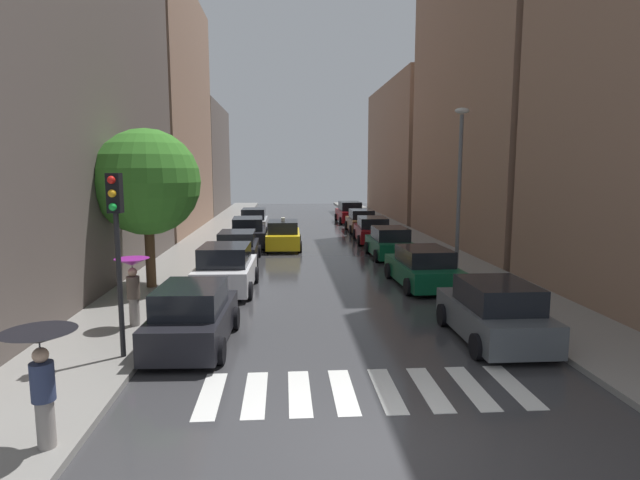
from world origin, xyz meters
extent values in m
cube|color=#353538|center=(0.00, 24.00, -0.02)|extent=(28.00, 72.00, 0.04)
cube|color=gray|center=(-6.50, 24.00, 0.07)|extent=(3.00, 72.00, 0.15)
cube|color=gray|center=(6.50, 24.00, 0.07)|extent=(3.00, 72.00, 0.15)
cube|color=silver|center=(-3.15, 2.21, 0.01)|extent=(0.45, 2.20, 0.01)
cube|color=silver|center=(-2.25, 2.21, 0.01)|extent=(0.45, 2.20, 0.01)
cube|color=silver|center=(-1.35, 2.21, 0.01)|extent=(0.45, 2.20, 0.01)
cube|color=silver|center=(-0.45, 2.21, 0.01)|extent=(0.45, 2.20, 0.01)
cube|color=silver|center=(0.45, 2.21, 0.01)|extent=(0.45, 2.20, 0.01)
cube|color=silver|center=(1.35, 2.21, 0.01)|extent=(0.45, 2.20, 0.01)
cube|color=silver|center=(2.25, 2.21, 0.01)|extent=(0.45, 2.20, 0.01)
cube|color=silver|center=(3.15, 2.21, 0.01)|extent=(0.45, 2.20, 0.01)
cube|color=#8C6B56|center=(-11.00, 31.06, 8.66)|extent=(6.00, 16.19, 17.33)
cube|color=#564C47|center=(-11.00, 47.02, 5.51)|extent=(6.00, 15.26, 11.03)
cube|color=#8C6B56|center=(11.00, 22.06, 9.93)|extent=(6.00, 16.58, 19.87)
cube|color=#8C6B56|center=(11.00, 41.10, 6.25)|extent=(6.00, 19.14, 12.50)
cube|color=black|center=(-3.99, 5.26, 0.58)|extent=(1.93, 4.08, 0.80)
cube|color=black|center=(-4.00, 5.06, 1.31)|extent=(1.64, 2.27, 0.66)
cylinder|color=black|center=(-4.82, 6.61, 0.32)|extent=(0.25, 0.65, 0.64)
cylinder|color=black|center=(-3.06, 6.54, 0.32)|extent=(0.25, 0.65, 0.64)
cylinder|color=black|center=(-4.93, 3.97, 0.32)|extent=(0.25, 0.65, 0.64)
cylinder|color=black|center=(-3.16, 3.90, 0.32)|extent=(0.25, 0.65, 0.64)
cube|color=silver|center=(-3.80, 11.26, 0.61)|extent=(2.08, 4.15, 0.87)
cube|color=black|center=(-3.81, 11.06, 1.41)|extent=(1.78, 2.30, 0.71)
cylinder|color=black|center=(-4.74, 12.65, 0.32)|extent=(0.24, 0.65, 0.64)
cylinder|color=black|center=(-2.79, 12.59, 0.32)|extent=(0.24, 0.65, 0.64)
cylinder|color=black|center=(-4.82, 9.94, 0.32)|extent=(0.24, 0.65, 0.64)
cylinder|color=black|center=(-2.87, 9.88, 0.32)|extent=(0.24, 0.65, 0.64)
cube|color=black|center=(-3.91, 17.28, 0.55)|extent=(1.90, 4.17, 0.75)
cube|color=black|center=(-3.91, 17.07, 1.24)|extent=(1.67, 2.29, 0.62)
cylinder|color=black|center=(-4.85, 18.65, 0.32)|extent=(0.22, 0.64, 0.64)
cylinder|color=black|center=(-2.96, 18.65, 0.32)|extent=(0.22, 0.64, 0.64)
cylinder|color=black|center=(-4.85, 15.90, 0.32)|extent=(0.22, 0.64, 0.64)
cylinder|color=black|center=(-2.96, 15.90, 0.32)|extent=(0.22, 0.64, 0.64)
cube|color=black|center=(-3.76, 22.72, 0.60)|extent=(2.16, 4.80, 0.84)
cube|color=black|center=(-3.75, 22.48, 1.36)|extent=(1.83, 2.67, 0.69)
cylinder|color=black|center=(-4.81, 24.23, 0.32)|extent=(0.25, 0.65, 0.64)
cylinder|color=black|center=(-2.87, 24.32, 0.32)|extent=(0.25, 0.65, 0.64)
cylinder|color=black|center=(-4.66, 21.12, 0.32)|extent=(0.25, 0.65, 0.64)
cylinder|color=black|center=(-2.72, 21.21, 0.32)|extent=(0.25, 0.65, 0.64)
cube|color=#B2B7BF|center=(-3.74, 28.56, 0.62)|extent=(1.80, 4.36, 0.89)
cube|color=black|center=(-3.74, 28.34, 1.43)|extent=(1.58, 2.40, 0.73)
cylinder|color=black|center=(-4.62, 30.00, 0.32)|extent=(0.22, 0.64, 0.64)
cylinder|color=black|center=(-2.84, 29.99, 0.32)|extent=(0.22, 0.64, 0.64)
cylinder|color=black|center=(-4.64, 27.13, 0.32)|extent=(0.22, 0.64, 0.64)
cylinder|color=black|center=(-2.85, 27.12, 0.32)|extent=(0.22, 0.64, 0.64)
cube|color=#474C51|center=(3.91, 5.11, 0.58)|extent=(1.88, 4.10, 0.80)
cube|color=black|center=(3.90, 4.91, 1.30)|extent=(1.65, 2.26, 0.65)
cylinder|color=black|center=(2.98, 6.47, 0.32)|extent=(0.22, 0.64, 0.64)
cylinder|color=black|center=(4.84, 6.46, 0.32)|extent=(0.22, 0.64, 0.64)
cylinder|color=black|center=(2.97, 3.77, 0.32)|extent=(0.22, 0.64, 0.64)
cylinder|color=black|center=(4.83, 3.76, 0.32)|extent=(0.22, 0.64, 0.64)
cube|color=#0C4C2D|center=(3.75, 11.58, 0.55)|extent=(2.10, 4.52, 0.75)
cube|color=black|center=(3.76, 11.36, 1.23)|extent=(1.80, 2.51, 0.61)
cylinder|color=black|center=(2.73, 13.01, 0.32)|extent=(0.24, 0.65, 0.64)
cylinder|color=black|center=(4.66, 13.09, 0.32)|extent=(0.24, 0.65, 0.64)
cylinder|color=black|center=(2.84, 10.08, 0.32)|extent=(0.24, 0.65, 0.64)
cylinder|color=black|center=(4.77, 10.15, 0.32)|extent=(0.24, 0.65, 0.64)
cube|color=#0C4C2D|center=(3.78, 18.04, 0.56)|extent=(1.87, 4.08, 0.78)
cube|color=black|center=(3.79, 17.84, 1.27)|extent=(1.63, 2.25, 0.64)
cylinder|color=black|center=(2.86, 19.37, 0.32)|extent=(0.23, 0.64, 0.64)
cylinder|color=black|center=(4.68, 19.39, 0.32)|extent=(0.23, 0.64, 0.64)
cylinder|color=black|center=(2.89, 16.69, 0.32)|extent=(0.23, 0.64, 0.64)
cylinder|color=black|center=(4.71, 16.71, 0.32)|extent=(0.23, 0.64, 0.64)
cube|color=maroon|center=(3.87, 23.70, 0.57)|extent=(2.10, 4.76, 0.78)
cube|color=black|center=(3.86, 23.47, 1.27)|extent=(1.78, 2.65, 0.64)
cylinder|color=black|center=(3.00, 25.29, 0.32)|extent=(0.25, 0.65, 0.64)
cylinder|color=black|center=(4.88, 25.20, 0.32)|extent=(0.25, 0.65, 0.64)
cylinder|color=black|center=(2.86, 22.20, 0.32)|extent=(0.25, 0.65, 0.64)
cylinder|color=black|center=(4.74, 22.11, 0.32)|extent=(0.25, 0.65, 0.64)
cube|color=brown|center=(3.99, 29.09, 0.58)|extent=(1.81, 4.28, 0.80)
cube|color=black|center=(3.99, 28.88, 1.30)|extent=(1.59, 2.36, 0.65)
cylinder|color=black|center=(3.10, 30.50, 0.32)|extent=(0.22, 0.64, 0.64)
cylinder|color=black|center=(4.89, 30.49, 0.32)|extent=(0.22, 0.64, 0.64)
cylinder|color=black|center=(3.09, 27.68, 0.32)|extent=(0.22, 0.64, 0.64)
cylinder|color=black|center=(4.88, 27.67, 0.32)|extent=(0.22, 0.64, 0.64)
cube|color=maroon|center=(3.97, 35.51, 0.62)|extent=(2.01, 4.64, 0.90)
cube|color=black|center=(3.98, 35.28, 1.44)|extent=(1.73, 2.57, 0.73)
cylinder|color=black|center=(2.99, 37.00, 0.32)|extent=(0.24, 0.65, 0.64)
cylinder|color=black|center=(4.88, 37.05, 0.32)|extent=(0.24, 0.65, 0.64)
cylinder|color=black|center=(3.07, 33.97, 0.32)|extent=(0.24, 0.65, 0.64)
cylinder|color=black|center=(4.95, 34.02, 0.32)|extent=(0.24, 0.65, 0.64)
cube|color=yellow|center=(-1.67, 21.44, 0.57)|extent=(1.91, 4.35, 0.80)
cube|color=black|center=(-1.67, 21.23, 1.30)|extent=(1.66, 2.40, 0.65)
cube|color=#F2EDCC|center=(-1.67, 21.23, 1.72)|extent=(0.21, 0.36, 0.18)
cylinder|color=black|center=(-2.57, 22.88, 0.32)|extent=(0.23, 0.64, 0.64)
cylinder|color=black|center=(-0.72, 22.86, 0.32)|extent=(0.23, 0.64, 0.64)
cylinder|color=black|center=(-2.62, 20.03, 0.32)|extent=(0.23, 0.64, 0.64)
cylinder|color=black|center=(-0.77, 20.00, 0.32)|extent=(0.23, 0.64, 0.64)
cylinder|color=gray|center=(-5.87, 6.62, 0.55)|extent=(0.28, 0.28, 0.79)
cylinder|color=brown|center=(-5.87, 6.62, 1.25)|extent=(0.36, 0.36, 0.63)
sphere|color=tan|center=(-5.87, 6.62, 1.69)|extent=(0.25, 0.25, 0.25)
cone|color=#8C1E8C|center=(-5.87, 6.62, 1.98)|extent=(0.95, 0.95, 0.20)
cylinder|color=#333338|center=(-5.87, 6.62, 1.62)|extent=(0.02, 0.02, 0.72)
cylinder|color=gray|center=(-5.43, 0.19, 0.54)|extent=(0.28, 0.28, 0.78)
cylinder|color=navy|center=(-5.43, 0.19, 1.24)|extent=(0.36, 0.36, 0.62)
sphere|color=tan|center=(-5.43, 0.19, 1.67)|extent=(0.24, 0.24, 0.24)
cone|color=black|center=(-5.43, 0.19, 1.96)|extent=(1.13, 1.13, 0.20)
cylinder|color=#333338|center=(-5.43, 0.19, 1.60)|extent=(0.02, 0.02, 0.72)
cylinder|color=#513823|center=(-6.62, 11.50, 1.28)|extent=(0.36, 0.36, 2.27)
sphere|color=#357725|center=(-6.62, 11.50, 4.07)|extent=(3.89, 3.89, 3.89)
cylinder|color=black|center=(-5.45, 4.18, 1.85)|extent=(0.12, 0.12, 3.40)
cube|color=black|center=(-5.45, 4.18, 4.00)|extent=(0.30, 0.30, 0.90)
sphere|color=red|center=(-5.45, 4.00, 4.30)|extent=(0.18, 0.18, 0.18)
sphere|color=#F2A519|center=(-5.45, 4.00, 4.00)|extent=(0.18, 0.18, 0.18)
sphere|color=green|center=(-5.45, 4.00, 3.70)|extent=(0.18, 0.18, 0.18)
cylinder|color=#595B60|center=(5.55, 12.84, 3.43)|extent=(0.16, 0.16, 6.56)
ellipsoid|color=beige|center=(5.55, 12.84, 6.86)|extent=(0.60, 0.28, 0.24)
camera|label=1|loc=(-1.64, -7.71, 4.54)|focal=28.70mm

